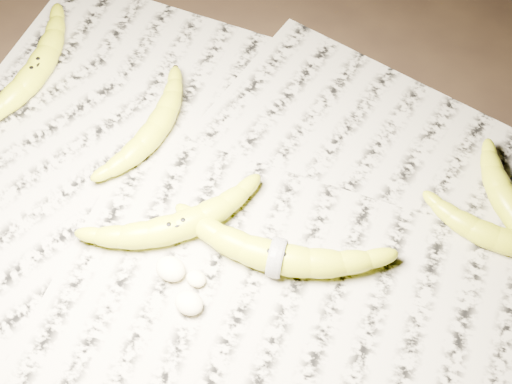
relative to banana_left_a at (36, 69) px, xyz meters
The scene contains 11 objects.
ground 0.39m from the banana_left_a, ahead, with size 3.00×3.00×0.00m, color black.
newspaper_patch 0.36m from the banana_left_a, ahead, with size 0.90×0.70×0.01m, color #A6A08E.
banana_left_a is the anchor object (origin of this frame).
banana_left_b 0.20m from the banana_left_a, ahead, with size 0.18×0.05×0.03m, color yellow, non-canonical shape.
banana_center 0.33m from the banana_left_a, 19.11° to the right, with size 0.20×0.06×0.04m, color yellow, non-canonical shape.
banana_taped 0.44m from the banana_left_a, 10.53° to the right, with size 0.24×0.06×0.04m, color yellow, non-canonical shape.
banana_upper_a 0.65m from the banana_left_a, ahead, with size 0.17×0.05×0.03m, color yellow, non-canonical shape.
measuring_tape 0.44m from the banana_left_a, 10.53° to the right, with size 0.05×0.05×0.00m, color white.
flesh_chunk_a 0.36m from the banana_left_a, 25.00° to the right, with size 0.04×0.03×0.02m, color #F6EFBE.
flesh_chunk_b 0.41m from the banana_left_a, 25.65° to the right, with size 0.03×0.03×0.02m, color #F6EFBE.
flesh_chunk_c 0.39m from the banana_left_a, 22.21° to the right, with size 0.02×0.02×0.01m, color #F6EFBE.
Camera 1 is at (0.22, -0.37, 0.79)m, focal length 50.00 mm.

